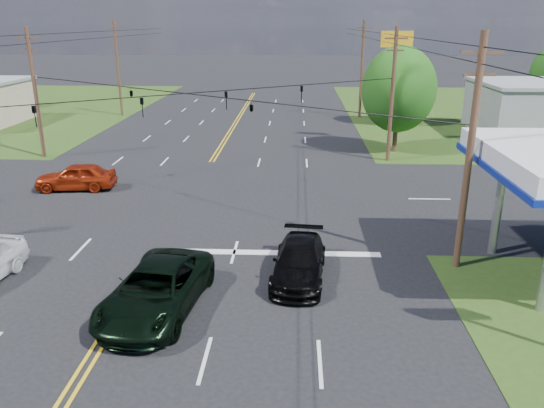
{
  "coord_description": "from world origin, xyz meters",
  "views": [
    {
      "loc": [
        6.17,
        -17.61,
        9.77
      ],
      "look_at": [
        5.1,
        6.0,
        1.63
      ],
      "focal_mm": 35.0,
      "sensor_mm": 36.0,
      "label": 1
    }
  ],
  "objects_px": {
    "pole_ne": "(392,94)",
    "pole_se": "(470,153)",
    "pole_left_far": "(118,67)",
    "tree_right_a": "(399,90)",
    "pole_nw": "(35,92)",
    "pickup_dkgreen": "(156,289)",
    "suv_black": "(299,262)",
    "pole_right_far": "(362,68)",
    "tree_right_b": "(402,82)"
  },
  "relations": [
    {
      "from": "pole_ne",
      "to": "pickup_dkgreen",
      "type": "bearing_deg",
      "value": -117.77
    },
    {
      "from": "pole_ne",
      "to": "tree_right_a",
      "type": "distance_m",
      "value": 3.16
    },
    {
      "from": "pole_nw",
      "to": "pickup_dkgreen",
      "type": "height_order",
      "value": "pole_nw"
    },
    {
      "from": "pole_left_far",
      "to": "tree_right_a",
      "type": "distance_m",
      "value": 31.39
    },
    {
      "from": "pole_left_far",
      "to": "tree_right_a",
      "type": "bearing_deg",
      "value": -30.65
    },
    {
      "from": "tree_right_a",
      "to": "suv_black",
      "type": "height_order",
      "value": "tree_right_a"
    },
    {
      "from": "pole_left_far",
      "to": "pickup_dkgreen",
      "type": "xyz_separation_m",
      "value": [
        14.34,
        -41.15,
        -4.33
      ]
    },
    {
      "from": "pole_left_far",
      "to": "tree_right_a",
      "type": "xyz_separation_m",
      "value": [
        27.0,
        -16.0,
        -0.3
      ]
    },
    {
      "from": "pole_se",
      "to": "pole_ne",
      "type": "height_order",
      "value": "same"
    },
    {
      "from": "pole_nw",
      "to": "suv_black",
      "type": "xyz_separation_m",
      "value": [
        19.38,
        -19.36,
        -4.2
      ]
    },
    {
      "from": "pole_ne",
      "to": "pole_se",
      "type": "bearing_deg",
      "value": -90.0
    },
    {
      "from": "pole_nw",
      "to": "suv_black",
      "type": "distance_m",
      "value": 27.71
    },
    {
      "from": "pole_nw",
      "to": "pole_ne",
      "type": "relative_size",
      "value": 1.0
    },
    {
      "from": "pole_se",
      "to": "pole_left_far",
      "type": "relative_size",
      "value": 0.95
    },
    {
      "from": "pole_ne",
      "to": "suv_black",
      "type": "relative_size",
      "value": 1.93
    },
    {
      "from": "suv_black",
      "to": "pole_nw",
      "type": "bearing_deg",
      "value": 140.0
    },
    {
      "from": "pole_left_far",
      "to": "pole_right_far",
      "type": "height_order",
      "value": "same"
    },
    {
      "from": "pole_left_far",
      "to": "tree_right_b",
      "type": "bearing_deg",
      "value": -7.72
    },
    {
      "from": "pole_left_far",
      "to": "pole_se",
      "type": "bearing_deg",
      "value": -54.9
    },
    {
      "from": "pole_right_far",
      "to": "suv_black",
      "type": "xyz_separation_m",
      "value": [
        -6.62,
        -38.36,
        -4.45
      ]
    },
    {
      "from": "pickup_dkgreen",
      "to": "suv_black",
      "type": "height_order",
      "value": "pickup_dkgreen"
    },
    {
      "from": "pickup_dkgreen",
      "to": "tree_right_a",
      "type": "bearing_deg",
      "value": 70.85
    },
    {
      "from": "tree_right_a",
      "to": "suv_black",
      "type": "distance_m",
      "value": 23.99
    },
    {
      "from": "pole_se",
      "to": "pole_left_far",
      "type": "height_order",
      "value": "pole_left_far"
    },
    {
      "from": "pole_nw",
      "to": "tree_right_a",
      "type": "bearing_deg",
      "value": 6.34
    },
    {
      "from": "pole_right_far",
      "to": "suv_black",
      "type": "distance_m",
      "value": 39.18
    },
    {
      "from": "pole_se",
      "to": "pole_nw",
      "type": "xyz_separation_m",
      "value": [
        -26.0,
        18.0,
        0.0
      ]
    },
    {
      "from": "pole_nw",
      "to": "pickup_dkgreen",
      "type": "distance_m",
      "value": 26.7
    },
    {
      "from": "pole_nw",
      "to": "tree_right_b",
      "type": "relative_size",
      "value": 1.34
    },
    {
      "from": "tree_right_a",
      "to": "tree_right_b",
      "type": "relative_size",
      "value": 1.15
    },
    {
      "from": "pole_right_far",
      "to": "pickup_dkgreen",
      "type": "xyz_separation_m",
      "value": [
        -11.66,
        -41.15,
        -4.33
      ]
    },
    {
      "from": "pole_se",
      "to": "tree_right_b",
      "type": "xyz_separation_m",
      "value": [
        3.5,
        33.0,
        -0.7
      ]
    },
    {
      "from": "tree_right_b",
      "to": "suv_black",
      "type": "xyz_separation_m",
      "value": [
        -10.12,
        -34.36,
        -3.5
      ]
    },
    {
      "from": "pole_ne",
      "to": "tree_right_a",
      "type": "bearing_deg",
      "value": 71.57
    },
    {
      "from": "pole_nw",
      "to": "pole_right_far",
      "type": "distance_m",
      "value": 32.2
    },
    {
      "from": "pole_ne",
      "to": "pole_left_far",
      "type": "distance_m",
      "value": 32.2
    },
    {
      "from": "pickup_dkgreen",
      "to": "suv_black",
      "type": "relative_size",
      "value": 1.23
    },
    {
      "from": "pole_right_far",
      "to": "pole_se",
      "type": "bearing_deg",
      "value": -90.0
    },
    {
      "from": "tree_right_a",
      "to": "suv_black",
      "type": "relative_size",
      "value": 1.66
    },
    {
      "from": "pole_nw",
      "to": "pickup_dkgreen",
      "type": "relative_size",
      "value": 1.57
    },
    {
      "from": "pole_left_far",
      "to": "pickup_dkgreen",
      "type": "distance_m",
      "value": 43.79
    },
    {
      "from": "pole_ne",
      "to": "pole_left_far",
      "type": "xyz_separation_m",
      "value": [
        -26.0,
        19.0,
        0.25
      ]
    },
    {
      "from": "tree_right_b",
      "to": "pickup_dkgreen",
      "type": "bearing_deg",
      "value": -112.2
    },
    {
      "from": "pole_nw",
      "to": "pickup_dkgreen",
      "type": "xyz_separation_m",
      "value": [
        14.34,
        -22.15,
        -4.08
      ]
    },
    {
      "from": "pole_ne",
      "to": "tree_right_a",
      "type": "relative_size",
      "value": 1.16
    },
    {
      "from": "pole_nw",
      "to": "tree_right_a",
      "type": "height_order",
      "value": "pole_nw"
    },
    {
      "from": "pole_nw",
      "to": "tree_right_b",
      "type": "distance_m",
      "value": 33.1
    },
    {
      "from": "pole_ne",
      "to": "tree_right_b",
      "type": "bearing_deg",
      "value": 76.87
    },
    {
      "from": "pole_ne",
      "to": "tree_right_b",
      "type": "xyz_separation_m",
      "value": [
        3.5,
        15.0,
        -0.7
      ]
    },
    {
      "from": "tree_right_b",
      "to": "pole_ne",
      "type": "bearing_deg",
      "value": -103.13
    }
  ]
}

